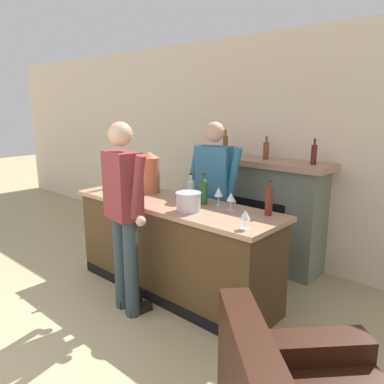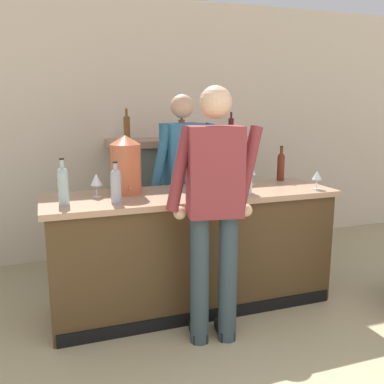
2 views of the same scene
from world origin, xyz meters
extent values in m
cube|color=beige|center=(0.00, 3.94, 1.38)|extent=(12.00, 0.07, 2.75)
cube|color=#4A341D|center=(-0.06, 2.44, 0.46)|extent=(2.26, 0.65, 0.92)
cube|color=tan|center=(-0.06, 2.44, 0.94)|extent=(2.33, 0.72, 0.04)
cube|color=black|center=(-0.06, 2.11, 0.05)|extent=(2.22, 0.01, 0.10)
cube|color=slate|center=(0.25, 3.69, 0.61)|extent=(1.42, 0.44, 1.23)
cube|color=black|center=(0.25, 3.45, 0.45)|extent=(0.78, 0.02, 0.78)
cube|color=tan|center=(0.25, 3.67, 1.26)|extent=(1.58, 0.52, 0.07)
cylinder|color=brown|center=(-0.34, 3.67, 1.41)|extent=(0.07, 0.07, 0.24)
cylinder|color=brown|center=(-0.34, 3.67, 1.57)|extent=(0.03, 0.03, 0.08)
cylinder|color=brown|center=(0.25, 3.67, 1.39)|extent=(0.07, 0.07, 0.20)
cylinder|color=brown|center=(0.25, 3.67, 1.53)|extent=(0.03, 0.03, 0.07)
cylinder|color=#541917|center=(0.83, 3.67, 1.40)|extent=(0.06, 0.06, 0.21)
cylinder|color=#541917|center=(0.83, 3.67, 1.54)|extent=(0.02, 0.02, 0.07)
cube|color=black|center=(1.64, 1.76, 0.28)|extent=(0.78, 0.80, 0.55)
cylinder|color=olive|center=(-2.26, 3.34, 0.11)|extent=(0.36, 0.36, 0.21)
cylinder|color=#332319|center=(-2.26, 3.34, 0.20)|extent=(0.32, 0.32, 0.02)
cone|color=#377F33|center=(-2.15, 3.36, 0.40)|extent=(0.19, 0.35, 0.37)
cone|color=#287D39|center=(-2.20, 3.46, 0.46)|extent=(0.36, 0.25, 0.47)
cone|color=green|center=(-2.35, 3.40, 0.39)|extent=(0.30, 0.35, 0.35)
cone|color=#2F8930|center=(-2.38, 3.28, 0.43)|extent=(0.27, 0.39, 0.43)
cone|color=#29802F|center=(-2.20, 3.20, 0.46)|extent=(0.37, 0.25, 0.47)
cylinder|color=#314147|center=(-0.01, 1.84, 0.46)|extent=(0.13, 0.13, 0.92)
cube|color=black|center=(0.00, 1.91, 0.04)|extent=(0.14, 0.25, 0.07)
cylinder|color=#314147|center=(-0.21, 1.87, 0.46)|extent=(0.13, 0.13, 0.92)
cube|color=black|center=(-0.19, 1.94, 0.04)|extent=(0.14, 0.25, 0.07)
cube|color=maroon|center=(-0.11, 1.86, 1.22)|extent=(0.39, 0.28, 0.60)
cylinder|color=maroon|center=(0.12, 1.83, 1.24)|extent=(0.20, 0.08, 0.57)
sphere|color=#DFAE8A|center=(0.13, 1.85, 0.94)|extent=(0.09, 0.09, 0.09)
cylinder|color=maroon|center=(-0.33, 1.92, 1.24)|extent=(0.20, 0.08, 0.57)
sphere|color=#DFAE8A|center=(-0.33, 1.94, 0.94)|extent=(0.09, 0.09, 0.09)
sphere|color=#DFAE8A|center=(-0.11, 1.86, 1.67)|extent=(0.21, 0.21, 0.21)
cylinder|color=#383140|center=(-0.06, 2.95, 0.47)|extent=(0.13, 0.13, 0.94)
cube|color=black|center=(-0.05, 2.88, 0.04)|extent=(0.15, 0.26, 0.07)
cylinder|color=#383140|center=(0.13, 3.00, 0.47)|extent=(0.13, 0.13, 0.94)
cube|color=black|center=(0.15, 2.93, 0.04)|extent=(0.15, 0.26, 0.07)
cube|color=teal|center=(0.03, 2.98, 1.21)|extent=(0.40, 0.30, 0.55)
cylinder|color=teal|center=(-0.18, 2.90, 1.21)|extent=(0.20, 0.08, 0.57)
sphere|color=tan|center=(-0.18, 2.88, 0.91)|extent=(0.09, 0.09, 0.09)
cylinder|color=teal|center=(0.26, 3.01, 1.21)|extent=(0.20, 0.08, 0.57)
sphere|color=tan|center=(0.27, 2.99, 0.91)|extent=(0.09, 0.09, 0.09)
sphere|color=tan|center=(0.03, 2.98, 1.64)|extent=(0.21, 0.21, 0.21)
cylinder|color=#C0613D|center=(-0.56, 2.57, 1.16)|extent=(0.24, 0.24, 0.39)
cone|color=#C0613D|center=(-0.56, 2.57, 1.39)|extent=(0.24, 0.24, 0.07)
cylinder|color=#B29333|center=(-0.56, 2.43, 1.03)|extent=(0.02, 0.04, 0.02)
cylinder|color=silver|center=(0.28, 2.30, 1.05)|extent=(0.22, 0.22, 0.16)
cylinder|color=silver|center=(0.28, 2.30, 1.13)|extent=(0.23, 0.23, 0.01)
cylinder|color=#225228|center=(0.22, 2.58, 1.07)|extent=(0.08, 0.08, 0.21)
sphere|color=#225228|center=(0.22, 2.58, 1.18)|extent=(0.08, 0.08, 0.08)
cylinder|color=#225228|center=(0.22, 2.58, 1.22)|extent=(0.03, 0.03, 0.08)
cylinder|color=black|center=(0.22, 2.58, 1.27)|extent=(0.04, 0.04, 0.01)
cylinder|color=maroon|center=(0.89, 2.68, 1.08)|extent=(0.07, 0.07, 0.22)
sphere|color=maroon|center=(0.89, 2.68, 1.19)|extent=(0.06, 0.06, 0.06)
cylinder|color=maroon|center=(0.89, 2.68, 1.23)|extent=(0.03, 0.03, 0.09)
cylinder|color=black|center=(0.89, 2.68, 1.28)|extent=(0.03, 0.03, 0.01)
cylinder|color=#A4B6BA|center=(0.08, 2.56, 1.07)|extent=(0.07, 0.07, 0.20)
sphere|color=#A4B6BA|center=(0.08, 2.56, 1.17)|extent=(0.07, 0.07, 0.07)
cylinder|color=#A4B6BA|center=(0.08, 2.56, 1.20)|extent=(0.03, 0.03, 0.08)
cylinder|color=black|center=(0.08, 2.56, 1.25)|extent=(0.03, 0.03, 0.01)
cylinder|color=#9FB9BC|center=(-1.05, 2.34, 1.08)|extent=(0.08, 0.08, 0.23)
sphere|color=#9FB9BC|center=(-1.05, 2.34, 1.19)|extent=(0.07, 0.07, 0.07)
cylinder|color=#9FB9BC|center=(-1.05, 2.34, 1.24)|extent=(0.03, 0.03, 0.09)
cylinder|color=black|center=(-1.05, 2.34, 1.29)|extent=(0.03, 0.03, 0.01)
cylinder|color=#A2A6B4|center=(-0.69, 2.27, 1.07)|extent=(0.08, 0.08, 0.21)
sphere|color=#A2A6B4|center=(-0.69, 2.27, 1.17)|extent=(0.07, 0.07, 0.07)
cylinder|color=#A2A6B4|center=(-0.69, 2.27, 1.21)|extent=(0.03, 0.03, 0.08)
cylinder|color=black|center=(-0.69, 2.27, 1.26)|extent=(0.03, 0.03, 0.01)
cylinder|color=silver|center=(0.54, 2.59, 0.97)|extent=(0.07, 0.07, 0.01)
cylinder|color=silver|center=(0.54, 2.59, 1.01)|extent=(0.01, 0.01, 0.08)
cone|color=silver|center=(0.54, 2.59, 1.09)|extent=(0.08, 0.08, 0.08)
cylinder|color=silver|center=(0.35, 2.65, 0.97)|extent=(0.06, 0.06, 0.01)
cylinder|color=silver|center=(0.35, 2.65, 1.01)|extent=(0.01, 0.01, 0.08)
cone|color=silver|center=(0.35, 2.65, 1.10)|extent=(0.09, 0.09, 0.09)
cylinder|color=silver|center=(0.95, 2.21, 0.97)|extent=(0.07, 0.07, 0.01)
cylinder|color=silver|center=(0.95, 2.21, 1.01)|extent=(0.01, 0.01, 0.08)
cone|color=silver|center=(0.95, 2.21, 1.08)|extent=(0.08, 0.08, 0.07)
cylinder|color=silver|center=(-0.80, 2.52, 0.97)|extent=(0.06, 0.06, 0.01)
cylinder|color=silver|center=(-0.80, 2.52, 1.01)|extent=(0.01, 0.01, 0.08)
cone|color=silver|center=(-0.80, 2.52, 1.10)|extent=(0.09, 0.09, 0.09)
camera|label=1|loc=(2.49, -0.14, 1.91)|focal=35.00mm
camera|label=2|loc=(-1.18, -0.72, 1.66)|focal=40.00mm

